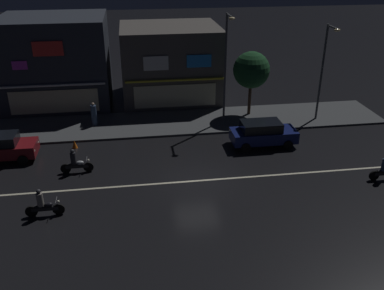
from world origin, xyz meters
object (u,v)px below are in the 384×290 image
object	(u,v)px
streetlamp_west	(226,61)
pedestrian_on_sidewalk	(94,115)
motorcycle_lead	(76,163)
motorcycle_opposite_lane	(43,205)
parked_car_near_kerb	(263,133)
streetlamp_mid	(324,66)
traffic_cone	(75,144)

from	to	relation	value
streetlamp_west	pedestrian_on_sidewalk	bearing A→B (deg)	175.11
motorcycle_lead	motorcycle_opposite_lane	distance (m)	4.41
pedestrian_on_sidewalk	parked_car_near_kerb	world-z (taller)	pedestrian_on_sidewalk
streetlamp_west	streetlamp_mid	world-z (taller)	streetlamp_west
streetlamp_west	traffic_cone	world-z (taller)	streetlamp_west
motorcycle_lead	traffic_cone	size ratio (longest dim) A/B	3.45
pedestrian_on_sidewalk	traffic_cone	distance (m)	3.71
parked_car_near_kerb	motorcycle_opposite_lane	size ratio (longest dim) A/B	2.26
pedestrian_on_sidewalk	traffic_cone	world-z (taller)	pedestrian_on_sidewalk
streetlamp_west	parked_car_near_kerb	size ratio (longest dim) A/B	1.83
streetlamp_west	traffic_cone	size ratio (longest dim) A/B	14.30
streetlamp_mid	motorcycle_lead	xyz separation A→B (m)	(-17.25, -5.51, -3.66)
motorcycle_lead	streetlamp_mid	bearing A→B (deg)	17.59
pedestrian_on_sidewalk	parked_car_near_kerb	distance (m)	12.24
motorcycle_lead	motorcycle_opposite_lane	xyz separation A→B (m)	(-1.13, -4.26, 0.00)
motorcycle_lead	motorcycle_opposite_lane	world-z (taller)	same
parked_car_near_kerb	streetlamp_west	bearing A→B (deg)	113.42
traffic_cone	streetlamp_mid	bearing A→B (deg)	6.87
motorcycle_opposite_lane	traffic_cone	distance (m)	7.68
streetlamp_west	motorcycle_lead	xyz separation A→B (m)	(-10.18, -6.05, -4.09)
streetlamp_west	streetlamp_mid	size ratio (longest dim) A/B	1.12
streetlamp_west	pedestrian_on_sidewalk	size ratio (longest dim) A/B	4.57
streetlamp_west	motorcycle_lead	size ratio (longest dim) A/B	4.14
motorcycle_opposite_lane	pedestrian_on_sidewalk	bearing A→B (deg)	-95.19
pedestrian_on_sidewalk	motorcycle_lead	bearing A→B (deg)	26.05
pedestrian_on_sidewalk	motorcycle_lead	size ratio (longest dim) A/B	0.91
streetlamp_mid	motorcycle_opposite_lane	distance (m)	21.13
streetlamp_mid	pedestrian_on_sidewalk	bearing A→B (deg)	175.34
motorcycle_opposite_lane	traffic_cone	bearing A→B (deg)	-91.22
streetlamp_mid	parked_car_near_kerb	xyz separation A→B (m)	(-5.34, -3.47, -3.43)
streetlamp_west	motorcycle_lead	world-z (taller)	streetlamp_west
parked_car_near_kerb	motorcycle_lead	distance (m)	12.09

